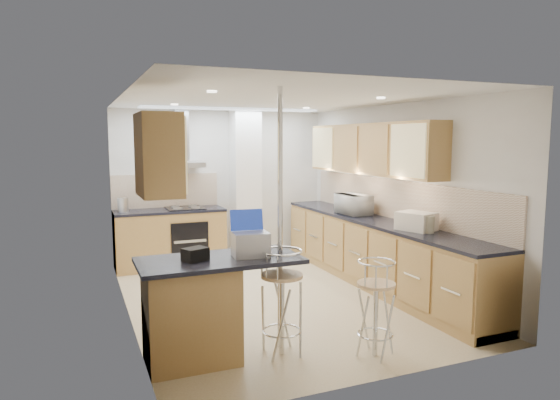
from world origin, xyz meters
name	(u,v)px	position (x,y,z in m)	size (l,w,h in m)	color
ground	(275,297)	(0.00, 0.00, 0.00)	(4.80, 4.80, 0.00)	#CDB589
room_shell	(287,175)	(0.32, 0.38, 1.54)	(3.64, 4.84, 2.51)	silver
right_counter	(375,252)	(1.50, 0.00, 0.46)	(0.63, 4.40, 0.92)	#AD8245
back_counter	(170,238)	(-0.95, 2.10, 0.46)	(1.70, 0.63, 0.92)	#AD8245
peninsula	(220,308)	(-1.12, -1.45, 0.48)	(1.47, 0.72, 0.94)	#AD8245
microwave	(354,204)	(1.47, 0.53, 1.07)	(0.53, 0.36, 0.30)	white
laptop	(251,244)	(-0.84, -1.48, 1.05)	(0.33, 0.24, 0.22)	#9A9BA2
bag	(195,254)	(-1.35, -1.45, 1.00)	(0.21, 0.15, 0.11)	black
bar_stool_near	(282,302)	(-0.58, -1.61, 0.51)	(0.41, 0.41, 1.01)	tan
bar_stool_end	(376,308)	(0.22, -1.97, 0.46)	(0.37, 0.37, 0.91)	tan
jar_a	(353,208)	(1.47, 0.57, 1.01)	(0.12, 0.12, 0.18)	silver
jar_b	(355,209)	(1.51, 0.58, 1.00)	(0.11, 0.11, 0.15)	silver
jar_c	(428,224)	(1.51, -1.08, 1.02)	(0.14, 0.14, 0.20)	#AFA88C
jar_d	(407,218)	(1.67, -0.47, 0.99)	(0.10, 0.10, 0.15)	white
bread_bin	(416,221)	(1.50, -0.87, 1.03)	(0.33, 0.42, 0.22)	silver
kettle	(123,205)	(-1.65, 2.09, 1.03)	(0.16, 0.16, 0.22)	#BBBDC0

